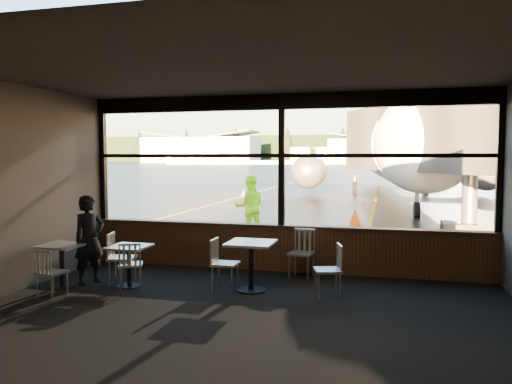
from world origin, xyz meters
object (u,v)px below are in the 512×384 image
at_px(cone_nose, 355,217).
at_px(cone_wing, 244,192).
at_px(cafe_table_left, 62,266).
at_px(ground_crew, 250,207).
at_px(chair_near_n, 301,254).
at_px(chair_near_w, 225,264).
at_px(passenger, 89,240).
at_px(airliner, 393,110).
at_px(chair_left_s, 52,273).
at_px(chair_mid_w, 122,259).
at_px(cafe_table_near, 251,267).
at_px(jet_bridge, 444,151).
at_px(cafe_table_mid, 129,266).
at_px(chair_mid_s, 131,265).
at_px(chair_near_e, 328,271).

distance_m(cone_nose, cone_wing, 12.93).
distance_m(cafe_table_left, ground_crew, 6.17).
bearing_deg(chair_near_n, chair_near_w, 53.85).
xyz_separation_m(cafe_table_left, passenger, (0.33, 0.34, 0.42)).
xyz_separation_m(chair_near_w, cone_nose, (1.67, 8.80, -0.16)).
distance_m(airliner, chair_left_s, 24.90).
distance_m(passenger, ground_crew, 5.73).
distance_m(cafe_table_left, chair_left_s, 0.68).
xyz_separation_m(ground_crew, cone_wing, (-4.28, 14.34, -0.66)).
bearing_deg(chair_mid_w, chair_near_w, 79.56).
bearing_deg(chair_left_s, cafe_table_near, 32.95).
distance_m(chair_left_s, cone_nose, 10.81).
bearing_deg(cone_wing, chair_mid_w, -80.24).
height_order(cafe_table_left, ground_crew, ground_crew).
bearing_deg(airliner, chair_near_n, -99.16).
distance_m(jet_bridge, cafe_table_mid, 9.68).
bearing_deg(cafe_table_left, cafe_table_near, 10.02).
xyz_separation_m(chair_near_n, cone_nose, (0.54, 7.66, -0.18)).
height_order(chair_mid_w, passenger, passenger).
height_order(cafe_table_mid, cone_wing, cafe_table_mid).
height_order(chair_near_n, cone_nose, chair_near_n).
xyz_separation_m(chair_near_n, passenger, (-3.62, -1.32, 0.33)).
height_order(cafe_table_near, cone_wing, cafe_table_near).
relative_size(airliner, chair_mid_s, 39.94).
bearing_deg(chair_near_e, cafe_table_near, 71.36).
xyz_separation_m(chair_mid_w, cone_wing, (-3.40, 19.77, -0.24)).
relative_size(cafe_table_left, ground_crew, 0.43).
xyz_separation_m(cafe_table_near, chair_near_w, (-0.44, -0.05, 0.02)).
xyz_separation_m(airliner, chair_near_w, (-2.98, -22.68, -4.62)).
height_order(chair_mid_s, passenger, passenger).
bearing_deg(chair_mid_s, cone_wing, 75.96).
relative_size(ground_crew, cone_nose, 3.08).
xyz_separation_m(jet_bridge, cone_wing, (-9.54, 12.54, -2.21)).
distance_m(chair_left_s, cone_wing, 21.02).
bearing_deg(ground_crew, cone_wing, -96.89).
bearing_deg(jet_bridge, ground_crew, -161.06).
xyz_separation_m(jet_bridge, cafe_table_near, (-3.79, -7.11, -2.01)).
distance_m(chair_near_e, cone_nose, 8.82).
xyz_separation_m(chair_mid_w, passenger, (-0.59, -0.10, 0.33)).
relative_size(chair_mid_w, ground_crew, 0.53).
distance_m(airliner, cafe_table_left, 24.37).
relative_size(chair_mid_s, chair_left_s, 1.02).
bearing_deg(cafe_table_mid, chair_mid_s, -50.90).
distance_m(jet_bridge, ground_crew, 5.78).
relative_size(cafe_table_mid, cafe_table_left, 0.96).
bearing_deg(cone_wing, chair_left_s, -82.47).
xyz_separation_m(chair_left_s, cone_wing, (-2.75, 20.84, -0.19)).
bearing_deg(cafe_table_mid, passenger, 178.08).
height_order(chair_mid_w, cone_wing, chair_mid_w).
height_order(chair_near_w, passenger, passenger).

